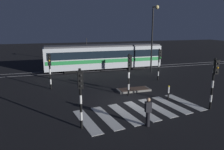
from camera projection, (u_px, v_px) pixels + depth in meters
name	position (u px, v px, depth m)	size (l,w,h in m)	color
ground_plane	(130.00, 101.00, 16.27)	(120.00, 120.00, 0.00)	black
rail_near	(96.00, 71.00, 26.98)	(80.00, 0.12, 0.03)	#59595E
rail_far	(94.00, 69.00, 28.32)	(80.00, 0.12, 0.03)	#59595E
crosswalk_zebra	(141.00, 110.00, 14.48)	(8.91, 4.93, 0.02)	silver
traffic_island	(134.00, 90.00, 18.91)	(2.88, 1.21, 0.18)	slate
traffic_light_median_centre	(129.00, 69.00, 17.05)	(0.36, 0.42, 3.45)	black
traffic_light_corner_far_left	(50.00, 66.00, 18.85)	(0.36, 0.42, 3.25)	black
traffic_light_corner_far_right	(159.00, 60.00, 22.03)	(0.36, 0.42, 3.32)	black
traffic_light_corner_near_left	(81.00, 90.00, 11.41)	(0.36, 0.42, 3.43)	black
traffic_light_corner_near_right	(214.00, 76.00, 14.19)	(0.36, 0.42, 3.56)	black
street_lamp_trackside_right	(153.00, 32.00, 25.18)	(0.44, 1.21, 7.89)	black
tram	(104.00, 56.00, 27.61)	(15.25, 2.58, 4.15)	silver
pedestrian_waiting_at_kerb	(148.00, 112.00, 12.06)	(0.36, 0.24, 1.71)	black
bollard_island_edge	(168.00, 92.00, 16.64)	(0.12, 0.12, 1.11)	black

